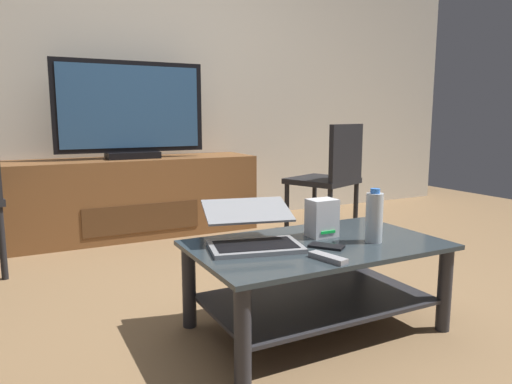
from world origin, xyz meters
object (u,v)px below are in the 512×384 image
cell_phone (326,246)px  tv_remote (328,258)px  coffee_table (316,270)px  water_bottle_near (374,217)px  media_cabinet (134,197)px  laptop (252,231)px  television (131,112)px  router_box (322,218)px  dining_chair (331,174)px

cell_phone → tv_remote: bearing=-161.0°
coffee_table → water_bottle_near: size_ratio=4.58×
media_cabinet → laptop: 1.94m
television → router_box: 2.02m
router_box → tv_remote: bearing=-121.5°
television → cell_phone: bearing=-81.8°
cell_phone → router_box: bearing=24.2°
cell_phone → coffee_table: bearing=49.8°
television → tv_remote: bearing=-84.8°
dining_chair → laptop: dining_chair is taller
television → dining_chair: size_ratio=1.29×
dining_chair → tv_remote: size_ratio=5.38×
dining_chair → cell_phone: dining_chair is taller
tv_remote → television: bearing=82.1°
media_cabinet → coffee_table: bearing=-81.4°
media_cabinet → laptop: media_cabinet is taller
coffee_table → tv_remote: tv_remote is taller
television → router_box: bearing=-78.5°
dining_chair → tv_remote: (-1.09, -1.47, -0.09)m
media_cabinet → water_bottle_near: size_ratio=8.16×
dining_chair → water_bottle_near: dining_chair is taller
router_box → laptop: bearing=178.2°
coffee_table → tv_remote: bearing=-114.9°
dining_chair → cell_phone: 1.65m
media_cabinet → router_box: media_cabinet is taller
dining_chair → laptop: bearing=-137.3°
coffee_table → media_cabinet: 2.05m
media_cabinet → laptop: bearing=-88.6°
media_cabinet → dining_chair: 1.53m
television → dining_chair: bearing=-30.6°
router_box → tv_remote: 0.37m
television → water_bottle_near: size_ratio=4.82×
coffee_table → router_box: 0.24m
television → laptop: bearing=-88.6°
tv_remote → laptop: bearing=103.0°
water_bottle_near → coffee_table: bearing=156.8°
dining_chair → water_bottle_near: (-0.76, -1.34, 0.01)m
router_box → cell_phone: router_box is taller
coffee_table → router_box: bearing=44.7°
laptop → router_box: 0.35m
router_box → water_bottle_near: 0.23m
dining_chair → cell_phone: bearing=-126.9°
television → laptop: size_ratio=2.46×
dining_chair → router_box: size_ratio=5.11×
media_cabinet → cell_phone: bearing=-81.9°
coffee_table → dining_chair: bearing=51.6°
media_cabinet → cell_phone: media_cabinet is taller
media_cabinet → television: television is taller
coffee_table → cell_phone: cell_phone is taller
laptop → router_box: size_ratio=2.68×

